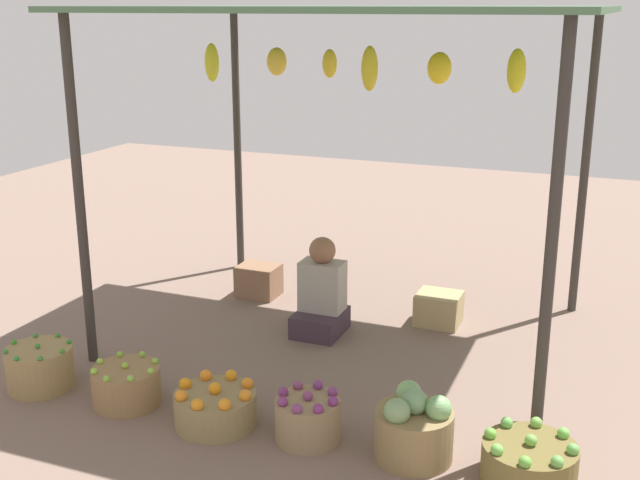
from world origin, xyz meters
TOP-DOWN VIEW (x-y plane):
  - ground_plane at (0.00, 0.00)m, footprint 14.00×14.00m
  - market_stall_structure at (0.00, 0.00)m, footprint 3.47×2.65m
  - vendor_person at (-0.23, -0.06)m, footprint 0.36×0.44m
  - basket_green_chilies at (-1.64, -1.66)m, footprint 0.45×0.45m
  - basket_limes at (-0.96, -1.64)m, footprint 0.44×0.44m
  - basket_oranges at (-0.29, -1.67)m, footprint 0.51×0.51m
  - basket_purple_onions at (0.31, -1.61)m, footprint 0.40×0.40m
  - basket_cabbages at (0.95, -1.58)m, footprint 0.45×0.45m
  - basket_green_apples at (1.60, -1.59)m, footprint 0.52×0.52m
  - wooden_crate_near_vendor at (0.60, 0.46)m, footprint 0.35×0.32m
  - wooden_crate_stacked_rear at (-1.06, 0.51)m, footprint 0.35×0.29m

SIDE VIEW (x-z plane):
  - ground_plane at x=0.00m, z-range 0.00..0.00m
  - basket_oranges at x=-0.29m, z-range -0.03..0.26m
  - basket_green_apples at x=1.60m, z-range -0.02..0.27m
  - basket_limes at x=-0.96m, z-range -0.02..0.27m
  - wooden_crate_near_vendor at x=0.60m, z-range 0.00..0.26m
  - basket_purple_onions at x=0.31m, z-range -0.02..0.30m
  - wooden_crate_stacked_rear at x=-1.06m, z-range 0.00..0.28m
  - basket_green_chilies at x=-1.64m, z-range -0.02..0.30m
  - basket_cabbages at x=0.95m, z-range -0.03..0.40m
  - vendor_person at x=-0.23m, z-range -0.09..0.69m
  - market_stall_structure at x=0.00m, z-range 1.07..3.57m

